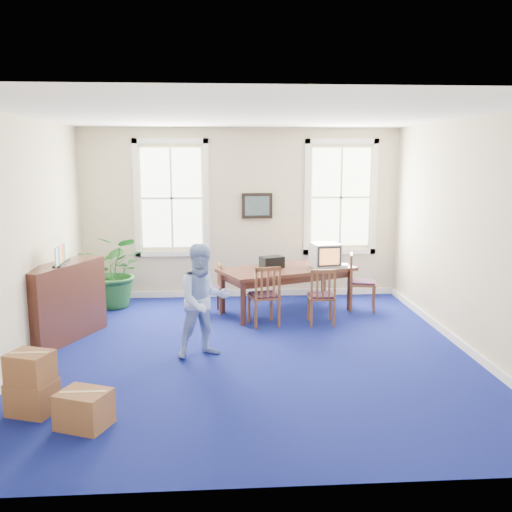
{
  "coord_description": "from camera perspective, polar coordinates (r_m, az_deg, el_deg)",
  "views": [
    {
      "loc": [
        -0.46,
        -7.51,
        2.69
      ],
      "look_at": [
        0.1,
        0.6,
        1.25
      ],
      "focal_mm": 40.0,
      "sensor_mm": 36.0,
      "label": 1
    }
  ],
  "objects": [
    {
      "name": "floor",
      "position": [
        7.99,
        -0.42,
        -9.63
      ],
      "size": [
        6.5,
        6.5,
        0.0
      ],
      "primitive_type": "plane",
      "color": "navy",
      "rests_on": "ground"
    },
    {
      "name": "ceiling",
      "position": [
        7.54,
        -0.46,
        13.92
      ],
      "size": [
        6.5,
        6.5,
        0.0
      ],
      "primitive_type": "plane",
      "rotation": [
        3.14,
        0.0,
        0.0
      ],
      "color": "white",
      "rests_on": "ground"
    },
    {
      "name": "wall_back",
      "position": [
        10.83,
        -1.5,
        4.27
      ],
      "size": [
        6.5,
        0.0,
        6.5
      ],
      "primitive_type": "plane",
      "rotation": [
        1.57,
        0.0,
        0.0
      ],
      "color": "beige",
      "rests_on": "ground"
    },
    {
      "name": "wall_front",
      "position": [
        4.42,
        2.15,
        -4.25
      ],
      "size": [
        6.5,
        0.0,
        6.5
      ],
      "primitive_type": "plane",
      "rotation": [
        -1.57,
        0.0,
        0.0
      ],
      "color": "beige",
      "rests_on": "ground"
    },
    {
      "name": "wall_left",
      "position": [
        8.0,
        -22.42,
        1.45
      ],
      "size": [
        0.0,
        6.5,
        6.5
      ],
      "primitive_type": "plane",
      "rotation": [
        1.57,
        0.0,
        1.57
      ],
      "color": "beige",
      "rests_on": "ground"
    },
    {
      "name": "wall_right",
      "position": [
        8.34,
        20.61,
        1.89
      ],
      "size": [
        0.0,
        6.5,
        6.5
      ],
      "primitive_type": "plane",
      "rotation": [
        1.57,
        0.0,
        -1.57
      ],
      "color": "beige",
      "rests_on": "ground"
    },
    {
      "name": "baseboard_back",
      "position": [
        11.06,
        -1.46,
        -3.71
      ],
      "size": [
        6.0,
        0.04,
        0.12
      ],
      "primitive_type": "cube",
      "color": "white",
      "rests_on": "ground"
    },
    {
      "name": "baseboard_left",
      "position": [
        8.34,
        -21.51,
        -9.05
      ],
      "size": [
        0.04,
        6.5,
        0.12
      ],
      "primitive_type": "cube",
      "color": "white",
      "rests_on": "ground"
    },
    {
      "name": "baseboard_right",
      "position": [
        8.67,
        19.8,
        -8.24
      ],
      "size": [
        0.04,
        6.5,
        0.12
      ],
      "primitive_type": "cube",
      "color": "white",
      "rests_on": "ground"
    },
    {
      "name": "window_left",
      "position": [
        10.8,
        -8.44,
        5.75
      ],
      "size": [
        1.4,
        0.12,
        2.2
      ],
      "primitive_type": null,
      "color": "white",
      "rests_on": "ground"
    },
    {
      "name": "window_right",
      "position": [
        11.02,
        8.47,
        5.83
      ],
      "size": [
        1.4,
        0.12,
        2.2
      ],
      "primitive_type": null,
      "color": "white",
      "rests_on": "ground"
    },
    {
      "name": "wall_picture",
      "position": [
        10.78,
        0.11,
        5.05
      ],
      "size": [
        0.58,
        0.06,
        0.48
      ],
      "primitive_type": null,
      "color": "black",
      "rests_on": "ground"
    },
    {
      "name": "conference_table",
      "position": [
        9.93,
        3.09,
        -3.38
      ],
      "size": [
        2.49,
        1.82,
        0.77
      ],
      "primitive_type": null,
      "rotation": [
        0.0,
        0.0,
        0.39
      ],
      "color": "#4C261B",
      "rests_on": "ground"
    },
    {
      "name": "crt_tv",
      "position": [
        9.96,
        6.92,
        0.1
      ],
      "size": [
        0.53,
        0.56,
        0.41
      ],
      "primitive_type": null,
      "rotation": [
        0.0,
        0.0,
        0.16
      ],
      "color": "#B7B7BC",
      "rests_on": "conference_table"
    },
    {
      "name": "game_console",
      "position": [
        10.01,
        8.69,
        -0.96
      ],
      "size": [
        0.22,
        0.25,
        0.05
      ],
      "primitive_type": "cube",
      "rotation": [
        0.0,
        0.0,
        -0.26
      ],
      "color": "white",
      "rests_on": "conference_table"
    },
    {
      "name": "equipment_bag",
      "position": [
        9.85,
        1.59,
        -0.6
      ],
      "size": [
        0.45,
        0.38,
        0.19
      ],
      "primitive_type": "cube",
      "rotation": [
        0.0,
        0.0,
        0.4
      ],
      "color": "black",
      "rests_on": "conference_table"
    },
    {
      "name": "chair_near_left",
      "position": [
        9.11,
        0.79,
        -3.93
      ],
      "size": [
        0.53,
        0.53,
        0.98
      ],
      "primitive_type": null,
      "rotation": [
        0.0,
        0.0,
        3.36
      ],
      "color": "brown",
      "rests_on": "ground"
    },
    {
      "name": "chair_near_right",
      "position": [
        9.24,
        6.55,
        -3.96
      ],
      "size": [
        0.44,
        0.44,
        0.93
      ],
      "primitive_type": null,
      "rotation": [
        0.0,
        0.0,
        3.1
      ],
      "color": "brown",
      "rests_on": "ground"
    },
    {
      "name": "chair_end_left",
      "position": [
        9.85,
        -4.69,
        -3.26
      ],
      "size": [
        0.44,
        0.44,
        0.86
      ],
      "primitive_type": null,
      "rotation": [
        0.0,
        0.0,
        -1.43
      ],
      "color": "brown",
      "rests_on": "ground"
    },
    {
      "name": "chair_end_right",
      "position": [
        10.15,
        10.64,
        -2.58
      ],
      "size": [
        0.54,
        0.54,
        1.0
      ],
      "primitive_type": null,
      "rotation": [
        0.0,
        0.0,
        1.34
      ],
      "color": "brown",
      "rests_on": "ground"
    },
    {
      "name": "man",
      "position": [
        7.68,
        -5.25,
        -4.47
      ],
      "size": [
        0.91,
        0.81,
        1.54
      ],
      "primitive_type": "imported",
      "rotation": [
        0.0,
        0.0,
        0.36
      ],
      "color": "#91AFF1",
      "rests_on": "ground"
    },
    {
      "name": "credenza",
      "position": [
        8.83,
        -18.76,
        -4.24
      ],
      "size": [
        1.01,
        1.55,
        1.18
      ],
      "primitive_type": "cube",
      "rotation": [
        0.0,
        0.0,
        -0.42
      ],
      "color": "#4C261B",
      "rests_on": "ground"
    },
    {
      "name": "brochure_rack",
      "position": [
        8.68,
        -18.9,
        0.47
      ],
      "size": [
        0.19,
        0.66,
        0.29
      ],
      "primitive_type": null,
      "rotation": [
        0.0,
        0.0,
        -0.12
      ],
      "color": "#99999E",
      "rests_on": "credenza"
    },
    {
      "name": "potted_plant",
      "position": [
        10.45,
        -13.87,
        -1.46
      ],
      "size": [
        1.34,
        1.22,
        1.31
      ],
      "primitive_type": "imported",
      "rotation": [
        0.0,
        0.0,
        -0.17
      ],
      "color": "#1E5822",
      "rests_on": "ground"
    },
    {
      "name": "cardboard_boxes",
      "position": [
        6.59,
        -19.84,
        -11.38
      ],
      "size": [
        1.56,
        1.56,
        0.7
      ],
      "primitive_type": null,
      "rotation": [
        0.0,
        0.0,
        -0.32
      ],
      "color": "brown",
      "rests_on": "ground"
    }
  ]
}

